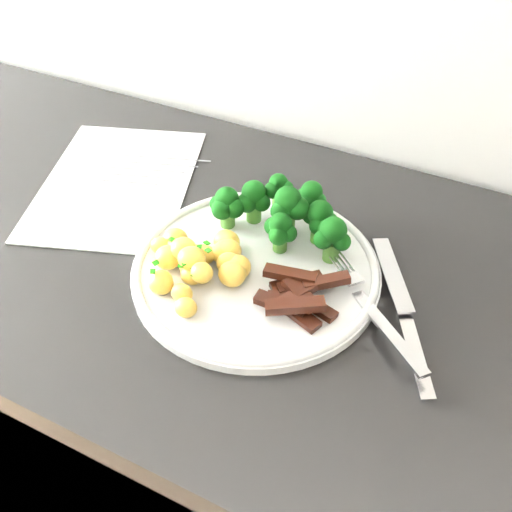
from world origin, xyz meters
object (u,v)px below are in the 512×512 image
object	(u,v)px
beef_strips	(299,294)
counter	(255,447)
fork	(375,312)
broccoli	(285,211)
knife	(408,330)
recipe_paper	(117,182)
potatoes	(199,262)
plate	(256,269)

from	to	relation	value
beef_strips	counter	bearing A→B (deg)	154.01
fork	broccoli	bearing A→B (deg)	150.59
counter	beef_strips	xyz separation A→B (m)	(0.07, -0.04, 0.46)
broccoli	knife	size ratio (longest dim) A/B	0.89
recipe_paper	broccoli	world-z (taller)	broccoli
counter	broccoli	bearing A→B (deg)	79.85
fork	potatoes	bearing A→B (deg)	-173.64
broccoli	potatoes	bearing A→B (deg)	-121.06
plate	knife	distance (m)	0.20
recipe_paper	plate	size ratio (longest dim) A/B	1.15
knife	fork	bearing A→B (deg)	179.74
potatoes	knife	distance (m)	0.26
potatoes	knife	size ratio (longest dim) A/B	0.66
counter	fork	bearing A→B (deg)	-7.26
counter	recipe_paper	world-z (taller)	recipe_paper
plate	beef_strips	bearing A→B (deg)	-22.34
broccoli	recipe_paper	bearing A→B (deg)	178.49
potatoes	fork	xyz separation A→B (m)	(0.21, 0.02, -0.01)
counter	beef_strips	size ratio (longest dim) A/B	23.05
broccoli	potatoes	xyz separation A→B (m)	(-0.07, -0.11, -0.02)
broccoli	plate	bearing A→B (deg)	-94.54
potatoes	fork	size ratio (longest dim) A/B	0.87
plate	potatoes	bearing A→B (deg)	-148.54
beef_strips	recipe_paper	bearing A→B (deg)	162.39
plate	knife	bearing A→B (deg)	-3.70
recipe_paper	potatoes	bearing A→B (deg)	-28.80
counter	plate	distance (m)	0.45
fork	counter	bearing A→B (deg)	172.74
recipe_paper	potatoes	world-z (taller)	potatoes
plate	knife	world-z (taller)	knife
recipe_paper	beef_strips	world-z (taller)	beef_strips
plate	potatoes	distance (m)	0.07
potatoes	plate	bearing A→B (deg)	31.46
plate	knife	xyz separation A→B (m)	(0.19, -0.01, 0.00)
beef_strips	plate	bearing A→B (deg)	157.66
counter	fork	distance (m)	0.49
knife	plate	bearing A→B (deg)	176.30
beef_strips	fork	bearing A→B (deg)	10.39
counter	beef_strips	bearing A→B (deg)	-25.99
counter	broccoli	distance (m)	0.49
counter	potatoes	distance (m)	0.47
beef_strips	fork	world-z (taller)	beef_strips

